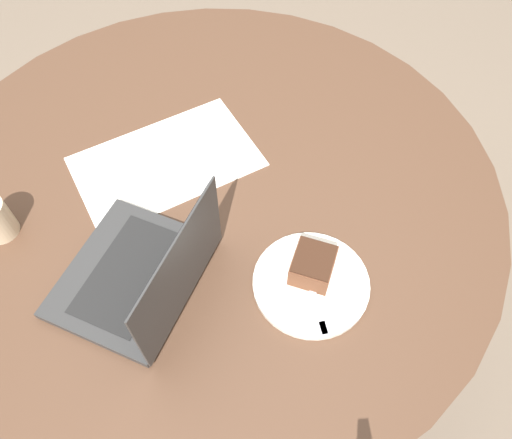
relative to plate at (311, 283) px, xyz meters
The scene contains 7 objects.
ground_plane 0.81m from the plate, 53.66° to the right, with size 12.00×12.00×0.00m, color #6B5B4C.
dining_table 0.36m from the plate, 53.66° to the right, with size 1.35×1.35×0.73m.
paper_document 0.46m from the plate, 48.58° to the right, with size 0.49×0.41×0.00m.
plate is the anchor object (origin of this frame).
cake_slice 0.04m from the plate, 99.07° to the right, with size 0.11×0.11×0.06m.
fork 0.05m from the plate, 93.62° to the left, with size 0.04×0.17×0.00m.
laptop 0.34m from the plate, ahead, with size 0.36×0.38×0.22m.
Camera 1 is at (-0.06, 0.72, 1.64)m, focal length 35.00 mm.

